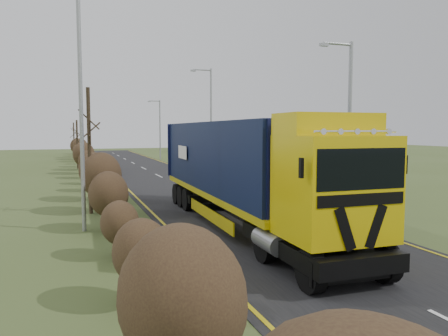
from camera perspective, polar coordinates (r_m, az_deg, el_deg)
The scene contains 14 objects.
ground at distance 19.75m, azimuth 2.99°, elevation -6.81°, with size 160.00×160.00×0.00m, color #3E4E21.
road at distance 29.09m, azimuth -4.67°, elevation -2.98°, with size 8.00×120.00×0.02m, color black.
layby at distance 40.52m, azimuth 0.52°, elevation -0.70°, with size 6.00×18.00×0.02m, color #2F2C29.
lane_markings at distance 28.79m, azimuth -4.51°, elevation -3.02°, with size 7.52×116.00×0.01m.
hedgerow at distance 25.87m, azimuth -16.37°, elevation -0.57°, with size 2.24×102.04×6.05m.
lorry at distance 17.85m, azimuth 2.33°, elevation 0.20°, with size 3.13×16.16×4.49m.
car_red_hatchback at distance 36.79m, azimuth -0.18°, elevation -0.27°, with size 1.56×3.88×1.32m, color #9C0716.
car_blue_sedan at distance 40.04m, azimuth 0.13°, elevation 0.19°, with size 1.44×4.14×1.36m, color #0B0933.
streetlight_near at distance 20.77m, azimuth 15.85°, elevation 5.73°, with size 1.71×0.18×7.98m.
streetlight_mid at distance 42.21m, azimuth -1.88°, elevation 6.93°, with size 2.09×0.20×9.87m.
streetlight_far at distance 60.83m, azimuth -8.45°, elevation 5.32°, with size 1.73×0.18×8.10m.
left_pole at distance 18.10m, azimuth -18.18°, elevation 7.63°, with size 0.16×0.16×9.90m, color #929698.
speed_sign at distance 34.62m, azimuth 1.25°, elevation 1.01°, with size 0.64×0.10×2.33m.
warning_board at distance 40.86m, azimuth -0.75°, elevation 1.05°, with size 0.76×0.11×1.99m.
Camera 1 is at (-7.50, -17.81, 4.04)m, focal length 35.00 mm.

